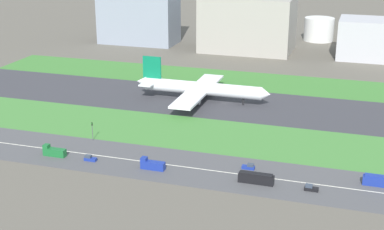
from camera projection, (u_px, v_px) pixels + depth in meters
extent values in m
plane|color=#5B564C|center=(224.00, 103.00, 260.69)|extent=(800.00, 800.00, 0.00)
cube|color=#38383D|center=(224.00, 103.00, 260.67)|extent=(280.00, 46.00, 0.10)
cube|color=#3D7A33|center=(244.00, 81.00, 297.58)|extent=(280.00, 36.00, 0.10)
cube|color=#427F38|center=(199.00, 134.00, 223.76)|extent=(280.00, 36.00, 0.10)
cube|color=#4C4C4F|center=(172.00, 165.00, 194.95)|extent=(280.00, 28.00, 0.10)
cube|color=silver|center=(172.00, 165.00, 194.93)|extent=(266.00, 0.50, 0.01)
cylinder|color=white|center=(202.00, 88.00, 261.66)|extent=(56.00, 6.00, 6.00)
cone|color=white|center=(266.00, 94.00, 253.13)|extent=(4.00, 5.70, 5.70)
cone|color=white|center=(142.00, 81.00, 270.07)|extent=(5.00, 5.40, 5.40)
cube|color=#0C724C|center=(152.00, 68.00, 266.13)|extent=(9.00, 0.80, 11.00)
cube|color=white|center=(150.00, 82.00, 268.72)|extent=(6.00, 16.00, 0.60)
cube|color=white|center=(207.00, 82.00, 276.13)|extent=(10.00, 26.00, 1.00)
cylinder|color=gray|center=(206.00, 90.00, 271.17)|extent=(5.00, 3.20, 3.20)
cube|color=white|center=(188.00, 100.00, 249.12)|extent=(10.00, 26.00, 1.00)
cylinder|color=gray|center=(195.00, 101.00, 254.96)|extent=(5.00, 3.20, 3.20)
cylinder|color=black|center=(243.00, 102.00, 257.61)|extent=(1.00, 1.00, 3.20)
cylinder|color=black|center=(196.00, 95.00, 267.47)|extent=(1.00, 1.00, 3.20)
cylinder|color=black|center=(192.00, 99.00, 261.16)|extent=(1.00, 1.00, 3.20)
cube|color=black|center=(256.00, 179.00, 181.26)|extent=(11.60, 2.50, 3.00)
cube|color=black|center=(256.00, 174.00, 180.71)|extent=(10.80, 2.30, 0.50)
cube|color=navy|center=(153.00, 165.00, 191.45)|extent=(8.40, 2.50, 2.80)
cube|color=navy|center=(144.00, 159.00, 191.70)|extent=(2.00, 2.30, 1.20)
cube|color=black|center=(311.00, 189.00, 176.53)|extent=(4.40, 1.80, 1.10)
cube|color=#333D4C|center=(309.00, 186.00, 176.43)|extent=(2.20, 1.66, 0.90)
cube|color=#19662D|center=(55.00, 152.00, 202.24)|extent=(8.40, 2.50, 2.80)
cube|color=#19662D|center=(46.00, 146.00, 202.49)|extent=(2.00, 2.30, 1.20)
cube|color=navy|center=(90.00, 159.00, 198.46)|extent=(4.40, 1.80, 1.10)
cube|color=#333D4C|center=(88.00, 156.00, 198.36)|extent=(2.20, 1.66, 0.90)
cube|color=navy|center=(248.00, 167.00, 191.90)|extent=(4.40, 1.80, 1.10)
cube|color=#333D4C|center=(251.00, 165.00, 191.35)|extent=(2.20, 1.66, 0.90)
cube|color=navy|center=(381.00, 182.00, 179.28)|extent=(11.60, 2.50, 3.00)
cube|color=navy|center=(382.00, 177.00, 178.67)|extent=(10.80, 2.30, 0.50)
cylinder|color=#4C4C51|center=(93.00, 133.00, 216.20)|extent=(0.24, 0.24, 6.00)
cube|color=black|center=(92.00, 124.00, 215.02)|extent=(0.36, 0.36, 1.20)
sphere|color=#19D826|center=(92.00, 123.00, 214.74)|extent=(0.24, 0.24, 0.24)
cube|color=gray|center=(138.00, 8.00, 380.97)|extent=(51.98, 25.82, 48.13)
cube|color=#9E998E|center=(248.00, 23.00, 361.52)|extent=(57.81, 39.12, 34.97)
cube|color=#B2B2B7|center=(380.00, 39.00, 340.13)|extent=(48.74, 29.58, 24.03)
cylinder|color=silver|center=(319.00, 29.00, 393.40)|extent=(20.59, 20.59, 16.02)
cylinder|color=silver|center=(360.00, 33.00, 385.71)|extent=(21.77, 21.77, 14.40)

